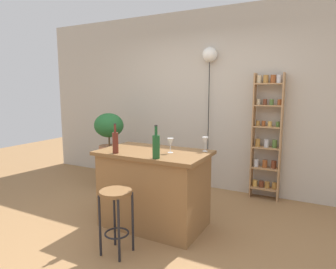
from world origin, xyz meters
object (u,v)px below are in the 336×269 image
spice_shelf (267,136)px  bottle_olive_oil (115,142)px  bottle_vinegar (156,146)px  bar_stool (116,207)px  plant_stool (110,173)px  wine_glass_center (205,141)px  potted_plant (109,132)px  pendant_globe_light (210,56)px  wine_glass_left (170,142)px

spice_shelf → bottle_olive_oil: 2.21m
bottle_vinegar → bottle_olive_oil: bottle_vinegar is taller
bar_stool → plant_stool: bearing=130.5°
spice_shelf → wine_glass_center: spice_shelf is taller
spice_shelf → bottle_vinegar: 1.96m
potted_plant → wine_glass_center: 1.96m
plant_stool → wine_glass_center: (1.86, -0.60, 0.77)m
spice_shelf → wine_glass_center: (-0.46, -1.23, 0.08)m
potted_plant → bottle_vinegar: bottle_vinegar is taller
spice_shelf → bottle_vinegar: spice_shelf is taller
bottle_vinegar → wine_glass_center: size_ratio=2.08×
potted_plant → bottle_vinegar: 1.94m
pendant_globe_light → bottle_vinegar: bearing=-86.3°
plant_stool → spice_shelf: bearing=15.3°
potted_plant → wine_glass_left: potted_plant is taller
wine_glass_center → bottle_olive_oil: bearing=-146.3°
bottle_olive_oil → wine_glass_left: size_ratio=2.01×
wine_glass_left → wine_glass_center: 0.40m
plant_stool → bottle_vinegar: bottle_vinegar is taller
bar_stool → spice_shelf: bearing=65.7°
bottle_olive_oil → wine_glass_left: bottle_olive_oil is taller
bar_stool → pendant_globe_light: bearing=87.6°
spice_shelf → wine_glass_center: bearing=-110.5°
wine_glass_left → spice_shelf: bearing=62.6°
spice_shelf → plant_stool: (-2.32, -0.63, -0.69)m
spice_shelf → pendant_globe_light: pendant_globe_light is taller
wine_glass_center → plant_stool: bearing=162.1°
wine_glass_left → pendant_globe_light: size_ratio=0.07×
wine_glass_left → plant_stool: bearing=151.0°
bar_stool → potted_plant: (-1.33, 1.56, 0.44)m
potted_plant → bottle_vinegar: bearing=-37.0°
wine_glass_center → pendant_globe_light: pendant_globe_light is taller
wine_glass_left → bottle_olive_oil: bearing=-150.3°
potted_plant → plant_stool: bearing=0.0°
spice_shelf → wine_glass_left: size_ratio=11.01×
bar_stool → wine_glass_center: size_ratio=3.86×
plant_stool → bottle_vinegar: (1.55, -1.17, 0.78)m
bar_stool → potted_plant: 2.10m
bar_stool → wine_glass_center: wine_glass_center is taller
bottle_vinegar → wine_glass_center: bearing=61.1°
spice_shelf → pendant_globe_light: size_ratio=0.82×
wine_glass_left → wine_glass_center: size_ratio=1.00×
wine_glass_left → wine_glass_center: (0.31, 0.26, 0.00)m
potted_plant → pendant_globe_light: size_ratio=0.33×
bottle_vinegar → wine_glass_center: 0.65m
spice_shelf → bottle_vinegar: size_ratio=5.28×
wine_glass_center → bottle_vinegar: bearing=-118.9°
bar_stool → potted_plant: bearing=130.5°
bottle_olive_oil → spice_shelf: bearing=54.1°
bottle_olive_oil → bottle_vinegar: bearing=-1.2°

